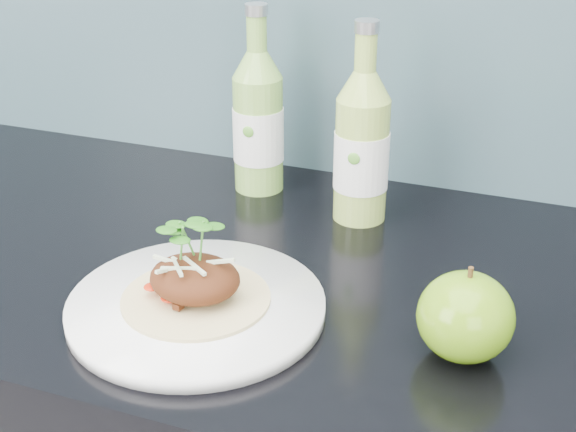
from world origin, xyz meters
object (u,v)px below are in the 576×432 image
object	(u,v)px
dinner_plate	(196,306)
cider_bottle_left	(258,122)
green_apple	(465,317)
cider_bottle_right	(362,147)

from	to	relation	value
dinner_plate	cider_bottle_left	xyz separation A→B (m)	(-0.06, 0.32, 0.09)
green_apple	cider_bottle_right	size ratio (longest dim) A/B	0.46
dinner_plate	green_apple	xyz separation A→B (m)	(0.27, 0.02, 0.04)
green_apple	cider_bottle_left	distance (m)	0.45
cider_bottle_left	cider_bottle_right	distance (m)	0.16
dinner_plate	cider_bottle_right	bearing A→B (deg)	71.23
green_apple	dinner_plate	bearing A→B (deg)	-175.00
cider_bottle_left	dinner_plate	bearing A→B (deg)	-83.66
dinner_plate	cider_bottle_right	world-z (taller)	cider_bottle_right
cider_bottle_left	cider_bottle_right	size ratio (longest dim) A/B	1.00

